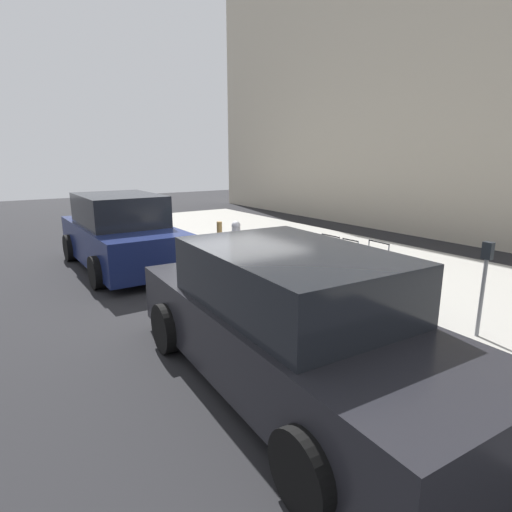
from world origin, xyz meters
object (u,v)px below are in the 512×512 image
(suitcase_black_2, at_px, (348,277))
(fire_hydrant, at_px, (236,238))
(suitcase_teal_1, at_px, (376,283))
(suitcase_navy_7, at_px, (257,251))
(suitcase_silver_4, at_px, (305,264))
(suitcase_olive_6, at_px, (275,256))
(parked_car_charcoal_0, at_px, (289,322))
(suitcase_red_5, at_px, (290,263))
(bollard_post, at_px, (220,237))
(parked_car_navy_1, at_px, (121,234))
(suitcase_maroon_3, at_px, (329,267))
(suitcase_navy_0, at_px, (406,298))
(parking_meter, at_px, (484,276))

(suitcase_black_2, distance_m, fire_hydrant, 3.61)
(suitcase_teal_1, height_order, suitcase_navy_7, suitcase_teal_1)
(suitcase_teal_1, height_order, suitcase_silver_4, suitcase_teal_1)
(suitcase_black_2, distance_m, suitcase_olive_6, 2.11)
(suitcase_black_2, xyz_separation_m, parked_car_charcoal_0, (-1.41, 2.40, 0.23))
(suitcase_black_2, bearing_deg, suitcase_teal_1, -175.26)
(suitcase_olive_6, xyz_separation_m, parked_car_charcoal_0, (-3.52, 2.44, 0.30))
(suitcase_silver_4, bearing_deg, suitcase_black_2, -179.63)
(suitcase_red_5, bearing_deg, suitcase_navy_7, 2.39)
(suitcase_red_5, relative_size, bollard_post, 0.94)
(suitcase_navy_7, relative_size, parked_car_charcoal_0, 0.14)
(fire_hydrant, height_order, parked_car_navy_1, parked_car_navy_1)
(suitcase_silver_4, distance_m, suitcase_navy_7, 1.56)
(suitcase_teal_1, distance_m, suitcase_black_2, 0.55)
(suitcase_navy_7, bearing_deg, suitcase_olive_6, -172.94)
(bollard_post, xyz_separation_m, parked_car_charcoal_0, (-5.56, 2.27, 0.20))
(bollard_post, bearing_deg, suitcase_black_2, -178.10)
(suitcase_maroon_3, xyz_separation_m, suitcase_silver_4, (0.55, 0.10, -0.06))
(suitcase_teal_1, height_order, parked_car_navy_1, parked_car_navy_1)
(suitcase_maroon_3, relative_size, suitcase_olive_6, 1.21)
(suitcase_navy_0, bearing_deg, suitcase_olive_6, 0.97)
(suitcase_silver_4, relative_size, parked_car_navy_1, 0.22)
(suitcase_navy_0, relative_size, suitcase_silver_4, 0.66)
(suitcase_red_5, bearing_deg, suitcase_olive_6, -2.43)
(suitcase_maroon_3, relative_size, parking_meter, 0.77)
(suitcase_red_5, bearing_deg, suitcase_silver_4, 177.73)
(suitcase_teal_1, xyz_separation_m, suitcase_red_5, (2.12, 0.03, -0.12))
(suitcase_olive_6, relative_size, parking_meter, 0.64)
(suitcase_navy_7, distance_m, bollard_post, 1.50)
(suitcase_maroon_3, distance_m, parked_car_navy_1, 4.77)
(suitcase_teal_1, bearing_deg, suitcase_olive_6, 0.23)
(suitcase_navy_0, bearing_deg, fire_hydrant, 0.93)
(parked_car_charcoal_0, height_order, parked_car_navy_1, parked_car_navy_1)
(suitcase_black_2, relative_size, suitcase_maroon_3, 1.02)
(suitcase_silver_4, distance_m, parking_meter, 3.22)
(parked_car_charcoal_0, bearing_deg, suitcase_maroon_3, -51.86)
(suitcase_maroon_3, bearing_deg, suitcase_navy_0, 179.91)
(suitcase_teal_1, relative_size, suitcase_silver_4, 1.14)
(suitcase_maroon_3, bearing_deg, suitcase_silver_4, 10.20)
(suitcase_navy_7, bearing_deg, parking_meter, -176.42)
(suitcase_silver_4, bearing_deg, parking_meter, -175.14)
(suitcase_maroon_3, height_order, bollard_post, suitcase_maroon_3)
(suitcase_navy_0, xyz_separation_m, suitcase_teal_1, (0.54, 0.04, 0.11))
(suitcase_teal_1, xyz_separation_m, suitcase_navy_7, (3.20, 0.08, -0.09))
(parking_meter, bearing_deg, suitcase_red_5, 3.93)
(suitcase_olive_6, distance_m, suitcase_navy_7, 0.55)
(fire_hydrant, bearing_deg, parked_car_charcoal_0, 154.30)
(suitcase_navy_7, bearing_deg, suitcase_maroon_3, -176.62)
(fire_hydrant, bearing_deg, suitcase_teal_1, -179.55)
(suitcase_black_2, xyz_separation_m, suitcase_maroon_3, (0.55, -0.09, 0.04))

